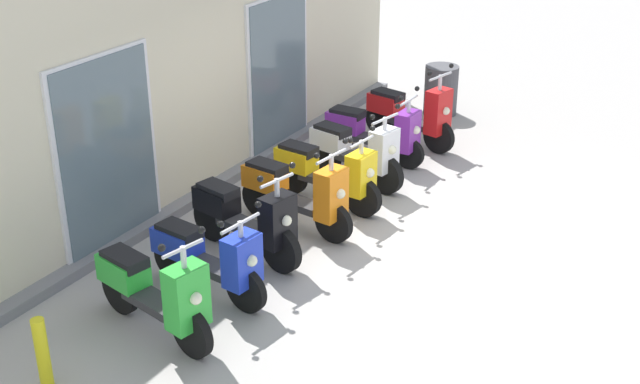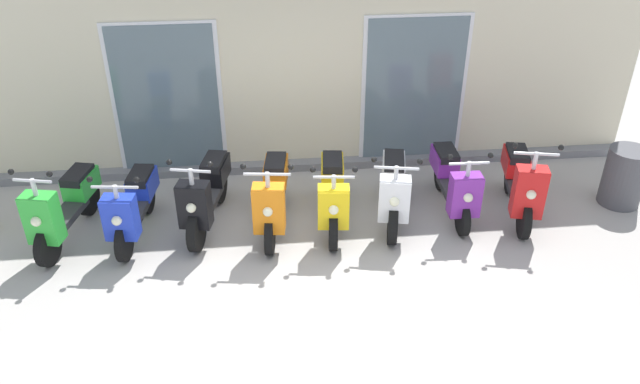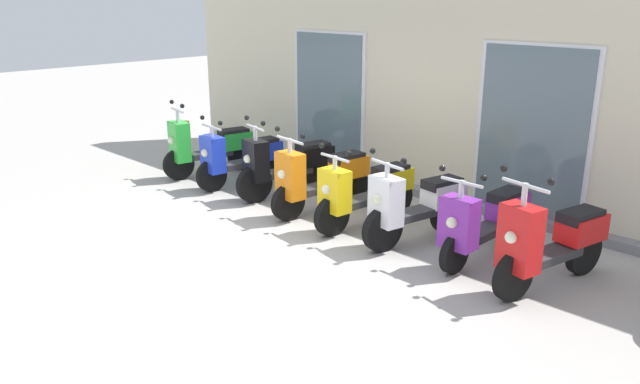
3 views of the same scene
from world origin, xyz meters
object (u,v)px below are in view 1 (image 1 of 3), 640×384
object	(u,v)px
scooter_yellow	(326,172)
scooter_purple	(375,131)
trash_bin	(441,90)
scooter_green	(155,291)
scooter_orange	(297,192)
curb_bollard	(42,353)
scooter_red	(412,113)
scooter_white	(356,151)
scooter_blue	(208,256)
scooter_black	(246,218)

from	to	relation	value
scooter_yellow	scooter_purple	distance (m)	1.64
scooter_yellow	trash_bin	size ratio (longest dim) A/B	2.01
scooter_green	scooter_orange	bearing A→B (deg)	-0.38
trash_bin	curb_bollard	bearing A→B (deg)	178.46
scooter_green	scooter_red	bearing A→B (deg)	-0.50
scooter_purple	scooter_red	bearing A→B (deg)	-12.87
scooter_purple	trash_bin	bearing A→B (deg)	-0.97
scooter_white	trash_bin	distance (m)	3.23
scooter_green	scooter_blue	xyz separation A→B (m)	(0.84, -0.00, -0.03)
scooter_red	scooter_orange	bearing A→B (deg)	179.41
scooter_green	scooter_yellow	xyz separation A→B (m)	(3.37, 0.02, -0.03)
scooter_orange	scooter_white	xyz separation A→B (m)	(1.57, 0.03, -0.03)
scooter_blue	scooter_orange	size ratio (longest dim) A/B	0.95
scooter_blue	curb_bollard	size ratio (longest dim) A/B	2.22
scooter_yellow	curb_bollard	xyz separation A→B (m)	(-4.49, 0.31, -0.11)
scooter_purple	scooter_red	distance (m)	0.87
scooter_purple	scooter_blue	bearing A→B (deg)	-178.03
scooter_blue	scooter_black	distance (m)	0.92
scooter_yellow	scooter_purple	world-z (taller)	scooter_purple
scooter_white	curb_bollard	distance (m)	5.30
scooter_orange	scooter_red	world-z (taller)	scooter_red
scooter_white	trash_bin	xyz separation A→B (m)	(3.23, 0.09, -0.06)
scooter_blue	scooter_white	xyz separation A→B (m)	(3.33, 0.01, 0.00)
scooter_white	scooter_green	bearing A→B (deg)	-179.81
scooter_green	scooter_orange	xyz separation A→B (m)	(2.59, -0.02, 0.00)
scooter_green	curb_bollard	size ratio (longest dim) A/B	2.30
scooter_green	scooter_orange	distance (m)	2.59
scooter_orange	scooter_yellow	world-z (taller)	scooter_orange
scooter_green	trash_bin	size ratio (longest dim) A/B	1.96
scooter_purple	curb_bollard	distance (m)	6.13
scooter_green	curb_bollard	bearing A→B (deg)	163.57
scooter_purple	curb_bollard	size ratio (longest dim) A/B	2.27
scooter_green	curb_bollard	distance (m)	1.18
scooter_white	scooter_orange	bearing A→B (deg)	-178.86
scooter_yellow	scooter_blue	bearing A→B (deg)	-179.58
scooter_orange	curb_bollard	world-z (taller)	scooter_orange
scooter_black	scooter_yellow	bearing A→B (deg)	-4.43
trash_bin	scooter_orange	bearing A→B (deg)	-178.57
scooter_yellow	scooter_black	bearing A→B (deg)	175.57
scooter_green	scooter_yellow	bearing A→B (deg)	0.32
scooter_blue	scooter_orange	world-z (taller)	scooter_orange
scooter_green	scooter_red	size ratio (longest dim) A/B	1.01
scooter_black	scooter_red	world-z (taller)	scooter_red
scooter_blue	curb_bollard	distance (m)	1.99
scooter_orange	scooter_purple	distance (m)	2.42
scooter_blue	trash_bin	distance (m)	6.56
scooter_blue	scooter_black	size ratio (longest dim) A/B	0.93
scooter_black	trash_bin	world-z (taller)	scooter_black
scooter_green	scooter_purple	size ratio (longest dim) A/B	1.01
scooter_white	scooter_yellow	bearing A→B (deg)	179.66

